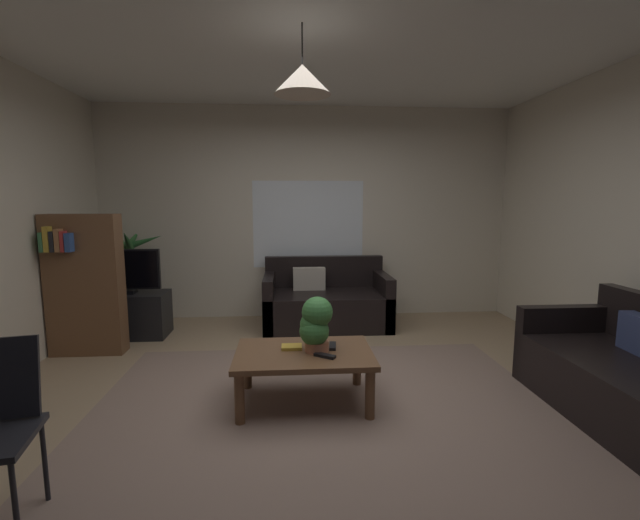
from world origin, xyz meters
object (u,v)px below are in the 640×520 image
at_px(potted_plant_on_table, 315,324).
at_px(bookshelf_corner, 84,283).
at_px(coffee_table, 304,359).
at_px(tv_stand, 127,315).
at_px(couch_right_side, 630,379).
at_px(tv, 123,271).
at_px(remote_on_table_0, 325,356).
at_px(remote_on_table_1, 333,346).
at_px(couch_under_window, 326,303).
at_px(book_on_table_0, 292,347).
at_px(pendant_lamp, 302,79).
at_px(potted_palm_corner, 129,282).

distance_m(potted_plant_on_table, bookshelf_corner, 2.53).
xyz_separation_m(coffee_table, tv_stand, (-1.94, 1.75, -0.09)).
height_order(couch_right_side, tv_stand, couch_right_side).
bearing_deg(coffee_table, tv, 138.32).
height_order(remote_on_table_0, tv, tv).
distance_m(coffee_table, tv_stand, 2.61).
distance_m(couch_right_side, potted_plant_on_table, 2.27).
distance_m(couch_right_side, tv_stand, 4.74).
bearing_deg(remote_on_table_1, tv, -30.52).
bearing_deg(remote_on_table_1, couch_under_window, -86.65).
xyz_separation_m(book_on_table_0, pendant_lamp, (0.09, -0.07, 1.94)).
distance_m(coffee_table, bookshelf_corner, 2.48).
bearing_deg(remote_on_table_0, tv, -97.84).
bearing_deg(couch_right_side, potted_palm_corner, -121.09).
bearing_deg(potted_palm_corner, tv, -75.27).
bearing_deg(book_on_table_0, couch_under_window, 77.36).
bearing_deg(potted_plant_on_table, remote_on_table_0, -64.79).
distance_m(couch_right_side, book_on_table_0, 2.43).
bearing_deg(remote_on_table_1, book_on_table_0, 7.49).
distance_m(remote_on_table_0, remote_on_table_1, 0.22).
relative_size(remote_on_table_1, bookshelf_corner, 0.11).
xyz_separation_m(couch_under_window, coffee_table, (-0.35, -2.01, 0.07)).
xyz_separation_m(remote_on_table_1, pendant_lamp, (-0.23, -0.07, 1.94)).
height_order(couch_right_side, tv, tv).
bearing_deg(remote_on_table_1, couch_right_side, 174.59).
relative_size(couch_under_window, potted_palm_corner, 1.22).
bearing_deg(remote_on_table_1, bookshelf_corner, -19.12).
bearing_deg(tv_stand, potted_plant_on_table, -40.81).
height_order(couch_right_side, potted_palm_corner, potted_palm_corner).
relative_size(remote_on_table_0, potted_plant_on_table, 0.38).
xyz_separation_m(coffee_table, potted_plant_on_table, (0.09, -0.00, 0.27)).
xyz_separation_m(couch_right_side, book_on_table_0, (-2.39, 0.45, 0.14)).
distance_m(remote_on_table_0, tv, 2.81).
bearing_deg(couch_right_side, remote_on_table_1, -102.30).
height_order(remote_on_table_0, potted_plant_on_table, potted_plant_on_table).
relative_size(remote_on_table_1, potted_plant_on_table, 0.38).
relative_size(remote_on_table_1, potted_palm_corner, 0.13).
height_order(book_on_table_0, potted_plant_on_table, potted_plant_on_table).
distance_m(tv_stand, bookshelf_corner, 0.73).
bearing_deg(remote_on_table_0, book_on_table_0, -95.99).
relative_size(couch_under_window, book_on_table_0, 9.73).
relative_size(book_on_table_0, remote_on_table_1, 0.97).
relative_size(book_on_table_0, tv, 0.20).
bearing_deg(potted_palm_corner, bookshelf_corner, -92.54).
relative_size(coffee_table, potted_palm_corner, 0.83).
relative_size(couch_right_side, potted_palm_corner, 1.16).
relative_size(coffee_table, tv_stand, 1.14).
relative_size(tv_stand, bookshelf_corner, 0.64).
xyz_separation_m(book_on_table_0, tv, (-1.85, 1.66, 0.34)).
bearing_deg(remote_on_table_0, pendant_lamp, -97.67).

